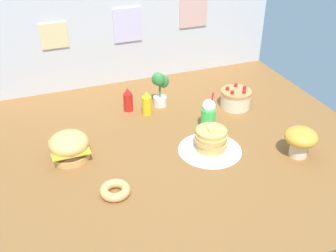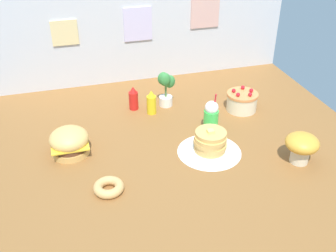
% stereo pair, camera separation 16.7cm
% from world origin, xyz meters
% --- Properties ---
extents(ground_plane, '(2.43, 2.03, 0.02)m').
position_xyz_m(ground_plane, '(0.00, 0.00, -0.01)').
color(ground_plane, brown).
extents(back_wall, '(2.43, 0.04, 0.86)m').
position_xyz_m(back_wall, '(0.00, 1.01, 0.43)').
color(back_wall, silver).
rests_on(back_wall, ground_plane).
extents(doily_mat, '(0.39, 0.39, 0.00)m').
position_xyz_m(doily_mat, '(0.18, -0.13, 0.00)').
color(doily_mat, white).
rests_on(doily_mat, ground_plane).
extents(burger, '(0.23, 0.23, 0.17)m').
position_xyz_m(burger, '(-0.62, 0.10, 0.08)').
color(burger, '#DBA859').
rests_on(burger, ground_plane).
extents(pancake_stack, '(0.30, 0.30, 0.15)m').
position_xyz_m(pancake_stack, '(0.18, -0.13, 0.06)').
color(pancake_stack, white).
rests_on(pancake_stack, doily_mat).
extents(layer_cake, '(0.22, 0.22, 0.16)m').
position_xyz_m(layer_cake, '(0.58, 0.30, 0.07)').
color(layer_cake, beige).
rests_on(layer_cake, ground_plane).
extents(ketchup_bottle, '(0.07, 0.07, 0.18)m').
position_xyz_m(ketchup_bottle, '(-0.15, 0.52, 0.08)').
color(ketchup_bottle, red).
rests_on(ketchup_bottle, ground_plane).
extents(mustard_bottle, '(0.07, 0.07, 0.18)m').
position_xyz_m(mustard_bottle, '(-0.04, 0.43, 0.08)').
color(mustard_bottle, yellow).
rests_on(mustard_bottle, ground_plane).
extents(cream_soda_cup, '(0.10, 0.10, 0.26)m').
position_xyz_m(cream_soda_cup, '(0.28, 0.11, 0.10)').
color(cream_soda_cup, green).
rests_on(cream_soda_cup, ground_plane).
extents(donut_pink_glaze, '(0.16, 0.16, 0.05)m').
position_xyz_m(donut_pink_glaze, '(-0.46, -0.31, 0.03)').
color(donut_pink_glaze, tan).
rests_on(donut_pink_glaze, ground_plane).
extents(potted_plant, '(0.12, 0.11, 0.27)m').
position_xyz_m(potted_plant, '(0.09, 0.51, 0.14)').
color(potted_plant, white).
rests_on(potted_plant, ground_plane).
extents(mushroom_stool, '(0.19, 0.19, 0.18)m').
position_xyz_m(mushroom_stool, '(0.64, -0.36, 0.11)').
color(mushroom_stool, beige).
rests_on(mushroom_stool, ground_plane).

